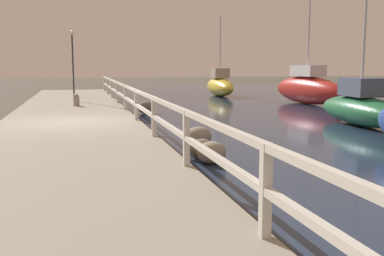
% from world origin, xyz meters
% --- Properties ---
extents(ground_plane, '(120.00, 120.00, 0.00)m').
position_xyz_m(ground_plane, '(0.00, 0.00, 0.00)').
color(ground_plane, '#4C473D').
extents(dock_walkway, '(4.12, 36.00, 0.35)m').
position_xyz_m(dock_walkway, '(0.00, 0.00, 0.17)').
color(dock_walkway, gray).
rests_on(dock_walkway, ground).
extents(railing, '(0.10, 32.50, 0.93)m').
position_xyz_m(railing, '(1.96, -0.00, 0.99)').
color(railing, silver).
rests_on(railing, dock_walkway).
extents(boulder_mid_strip, '(0.56, 0.51, 0.42)m').
position_xyz_m(boulder_mid_strip, '(2.83, -4.35, 0.21)').
color(boulder_mid_strip, slate).
rests_on(boulder_mid_strip, ground).
extents(boulder_near_dock, '(0.69, 0.62, 0.52)m').
position_xyz_m(boulder_near_dock, '(2.99, 4.94, 0.26)').
color(boulder_near_dock, '#666056').
rests_on(boulder_near_dock, ground).
extents(boulder_upstream, '(0.61, 0.55, 0.46)m').
position_xyz_m(boulder_upstream, '(2.86, -4.95, 0.23)').
color(boulder_upstream, gray).
rests_on(boulder_upstream, ground).
extents(boulder_far_strip, '(0.66, 0.60, 0.50)m').
position_xyz_m(boulder_far_strip, '(3.11, -3.00, 0.25)').
color(boulder_far_strip, gray).
rests_on(boulder_far_strip, ground).
extents(mooring_bollard, '(0.25, 0.25, 0.50)m').
position_xyz_m(mooring_bollard, '(0.19, 5.32, 0.59)').
color(mooring_bollard, gray).
rests_on(mooring_bollard, dock_walkway).
extents(dock_lamp, '(0.21, 0.21, 3.22)m').
position_xyz_m(dock_lamp, '(0.09, 7.97, 2.46)').
color(dock_lamp, '#2D2D33').
rests_on(dock_lamp, dock_walkway).
extents(sailboat_yellow, '(1.97, 5.80, 5.20)m').
position_xyz_m(sailboat_yellow, '(9.32, 14.54, 0.69)').
color(sailboat_yellow, gold).
rests_on(sailboat_yellow, water_surface).
extents(sailboat_red, '(1.57, 6.03, 8.40)m').
position_xyz_m(sailboat_red, '(11.81, 7.54, 0.83)').
color(sailboat_red, red).
rests_on(sailboat_red, water_surface).
extents(sailboat_green, '(1.82, 4.98, 5.51)m').
position_xyz_m(sailboat_green, '(9.41, -0.52, 0.60)').
color(sailboat_green, '#236B42').
rests_on(sailboat_green, water_surface).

